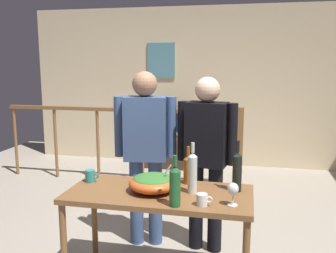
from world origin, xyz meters
TOP-DOWN VIEW (x-y plane):
  - ground_plane at (0.00, 0.00)m, footprint 8.12×8.12m
  - back_wall at (0.00, 3.12)m, footprint 6.22×0.10m
  - framed_picture at (-0.85, 3.06)m, footprint 0.47×0.03m
  - stair_railing at (-0.63, 1.84)m, footprint 3.46×0.10m
  - tv_console at (-0.64, 2.77)m, footprint 0.90×0.40m
  - flat_screen_tv at (-0.64, 2.74)m, footprint 0.58×0.12m
  - serving_table at (-0.02, -0.51)m, footprint 1.40×0.64m
  - salad_bowl at (-0.07, -0.51)m, footprint 0.37×0.37m
  - wine_glass at (0.54, -0.67)m, footprint 0.08×0.08m
  - wine_bottle_clear at (0.23, -0.49)m, footprint 0.07×0.07m
  - wine_bottle_green at (0.15, -0.76)m, footprint 0.08×0.08m
  - wine_bottle_dark at (0.55, -0.37)m, footprint 0.07×0.07m
  - wine_bottle_amber at (0.16, -0.27)m, footprint 0.07×0.07m
  - mug_teal at (-0.63, -0.40)m, footprint 0.11×0.08m
  - mug_white at (0.33, -0.71)m, footprint 0.11×0.08m
  - person_standing_left at (-0.31, 0.12)m, footprint 0.57×0.28m
  - person_standing_right at (0.26, 0.12)m, footprint 0.54×0.27m

SIDE VIEW (x-z plane):
  - ground_plane at x=0.00m, z-range 0.00..0.00m
  - tv_console at x=-0.64m, z-range 0.00..0.50m
  - serving_table at x=-0.02m, z-range 0.30..1.05m
  - stair_railing at x=-0.63m, z-range 0.15..1.28m
  - flat_screen_tv at x=-0.64m, z-range 0.54..0.95m
  - mug_white at x=0.33m, z-range 0.76..0.84m
  - mug_teal at x=-0.63m, z-range 0.76..0.86m
  - salad_bowl at x=-0.07m, z-range 0.72..0.94m
  - wine_glass at x=0.54m, z-range 0.79..0.95m
  - wine_bottle_amber at x=0.16m, z-range 0.73..1.03m
  - wine_bottle_green at x=0.15m, z-range 0.73..1.08m
  - wine_bottle_dark at x=0.55m, z-range 0.72..1.11m
  - wine_bottle_clear at x=0.23m, z-range 0.73..1.11m
  - person_standing_right at x=0.26m, z-range 0.14..1.74m
  - person_standing_left at x=-0.31m, z-range 0.15..1.80m
  - back_wall at x=0.00m, z-range 0.00..2.62m
  - framed_picture at x=-0.85m, z-range 1.46..2.04m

